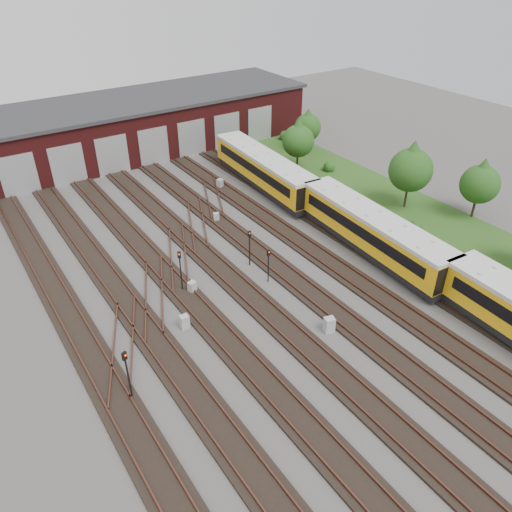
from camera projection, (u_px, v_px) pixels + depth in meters
ground at (322, 331)px, 34.30m from camera, size 120.00×120.00×0.00m
track_network at (315, 326)px, 34.58m from camera, size 30.40×70.00×0.33m
maintenance_shed at (110, 129)px, 60.48m from camera, size 51.00×12.50×6.35m
grass_verge at (402, 206)px, 50.23m from camera, size 8.00×55.00×0.05m
metro_train at (372, 231)px, 41.77m from camera, size 3.99×48.44×3.37m
signal_mast_0 at (127, 370)px, 28.08m from camera, size 0.31×0.30×3.61m
signal_mast_1 at (268, 262)px, 38.22m from camera, size 0.24×0.22×2.90m
signal_mast_2 at (180, 266)px, 37.00m from camera, size 0.30×0.29×3.52m
signal_mast_3 at (250, 244)px, 40.12m from camera, size 0.29×0.28×3.21m
relay_cabinet_0 at (185, 322)px, 34.33m from camera, size 0.64×0.54×1.02m
relay_cabinet_1 at (192, 287)px, 37.77m from camera, size 0.69×0.63×0.96m
relay_cabinet_2 at (329, 325)px, 33.98m from camera, size 0.80×0.73×1.13m
relay_cabinet_3 at (216, 217)px, 47.30m from camera, size 0.62×0.57×0.87m
relay_cabinet_4 at (220, 184)px, 53.60m from camera, size 0.75×0.70×1.01m
tree_0 at (298, 137)px, 56.06m from camera, size 3.64×3.64×6.03m
tree_1 at (308, 124)px, 61.14m from camera, size 3.30×3.30×5.46m
tree_2 at (411, 165)px, 47.64m from camera, size 4.20×4.20×6.97m
tree_4 at (481, 180)px, 46.22m from camera, size 3.64×3.64×6.03m
bush_0 at (415, 226)px, 45.58m from camera, size 1.22×1.22×1.22m
bush_1 at (329, 166)px, 57.45m from camera, size 1.32×1.32×1.32m
bush_2 at (285, 135)px, 66.26m from camera, size 1.47×1.47×1.47m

